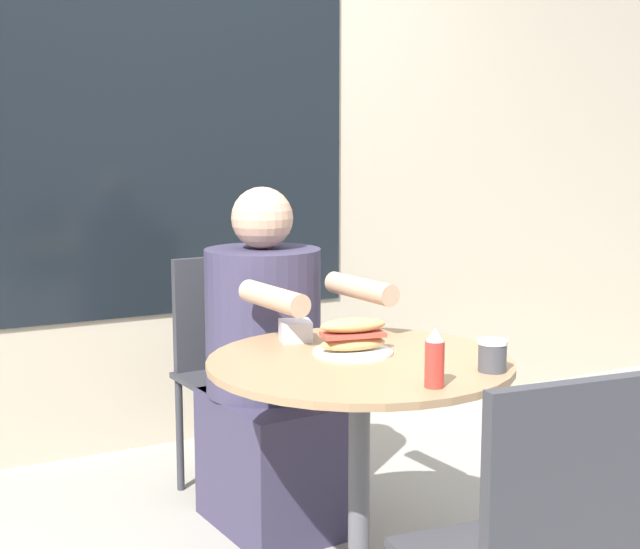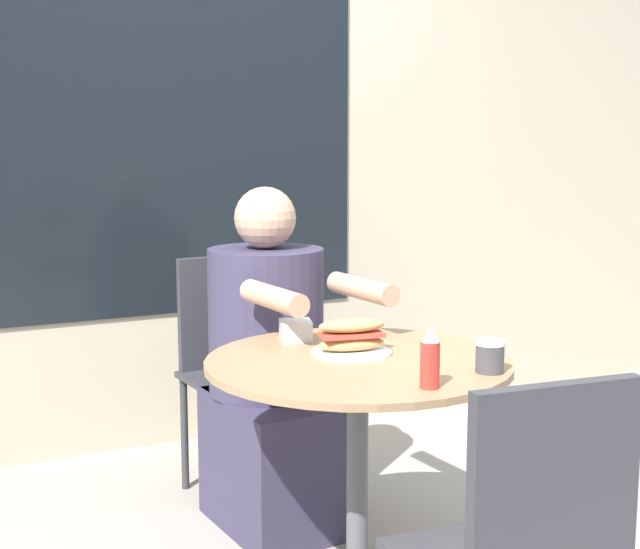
# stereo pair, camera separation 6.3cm
# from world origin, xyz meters

# --- Properties ---
(storefront_wall) EXTENTS (8.00, 0.09, 2.80)m
(storefront_wall) POSITION_xyz_m (-0.00, 1.60, 1.40)
(storefront_wall) COLOR #B7A88E
(storefront_wall) RESTS_ON ground_plane
(cafe_table) EXTENTS (0.83, 0.83, 0.71)m
(cafe_table) POSITION_xyz_m (0.00, 0.00, 0.53)
(cafe_table) COLOR #997551
(cafe_table) RESTS_ON ground_plane
(diner_chair) EXTENTS (0.41, 0.41, 0.87)m
(diner_chair) POSITION_xyz_m (0.00, 0.97, 0.52)
(diner_chair) COLOR #333338
(diner_chair) RESTS_ON ground_plane
(seated_diner) EXTENTS (0.42, 0.71, 1.15)m
(seated_diner) POSITION_xyz_m (0.01, 0.62, 0.49)
(seated_diner) COLOR #38334C
(seated_diner) RESTS_ON ground_plane
(empty_chair_across) EXTENTS (0.42, 0.42, 0.87)m
(empty_chair_across) POSITION_xyz_m (-0.06, -0.78, 0.52)
(empty_chair_across) COLOR #333338
(empty_chair_across) RESTS_ON ground_plane
(sandwich_on_plate) EXTENTS (0.22, 0.22, 0.10)m
(sandwich_on_plate) POSITION_xyz_m (0.01, 0.06, 0.75)
(sandwich_on_plate) COLOR white
(sandwich_on_plate) RESTS_ON cafe_table
(drink_cup) EXTENTS (0.08, 0.08, 0.08)m
(drink_cup) POSITION_xyz_m (0.23, -0.27, 0.75)
(drink_cup) COLOR #424247
(drink_cup) RESTS_ON cafe_table
(napkin_box) EXTENTS (0.11, 0.11, 0.06)m
(napkin_box) POSITION_xyz_m (-0.06, 0.28, 0.74)
(napkin_box) COLOR silver
(napkin_box) RESTS_ON cafe_table
(condiment_bottle) EXTENTS (0.05, 0.05, 0.14)m
(condiment_bottle) POSITION_xyz_m (0.02, -0.32, 0.78)
(condiment_bottle) COLOR red
(condiment_bottle) RESTS_ON cafe_table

